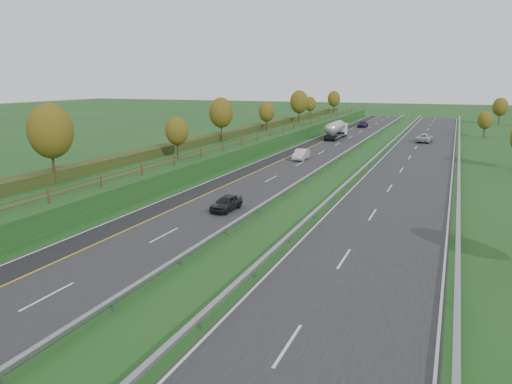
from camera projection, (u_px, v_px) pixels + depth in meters
ground at (341, 172)px, 65.01m from camera, size 400.00×400.00×0.00m
near_carriageway at (294, 162)px, 72.44m from camera, size 10.50×200.00×0.04m
far_carriageway at (412, 170)px, 66.46m from camera, size 10.50×200.00×0.04m
hard_shoulder at (269, 161)px, 73.79m from camera, size 3.00×200.00×0.04m
lane_markings at (337, 165)px, 70.00m from camera, size 26.75×200.00×0.01m
embankment_left at (213, 151)px, 76.93m from camera, size 12.00×200.00×2.00m
hedge_left at (202, 140)px, 77.31m from camera, size 2.20×180.00×1.10m
fence_left at (239, 141)px, 74.54m from camera, size 0.12×189.06×1.20m
median_barrier_near at (332, 161)px, 70.24m from camera, size 0.32×200.00×0.71m
median_barrier_far at (369, 163)px, 68.39m from camera, size 0.32×200.00×0.71m
outer_barrier_far at (459, 168)px, 64.23m from camera, size 0.32×200.00×0.71m
trees_left at (204, 117)px, 72.56m from camera, size 6.64×164.30×7.66m
trees_far at (507, 124)px, 87.17m from camera, size 8.45×118.60×7.12m
road_tanker at (336, 129)px, 101.21m from camera, size 2.40×11.22×3.46m
car_dark_near at (226, 203)px, 45.60m from camera, size 1.88×4.19×1.40m
car_silver_mid at (301, 154)px, 74.57m from camera, size 1.89×4.88×1.58m
car_small_far at (363, 124)px, 125.29m from camera, size 2.09×5.14×1.49m
car_oncoming at (424, 138)px, 95.40m from camera, size 3.00×5.86×1.58m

